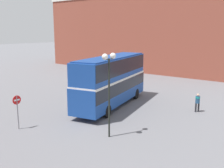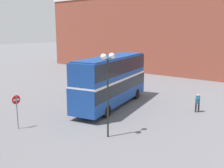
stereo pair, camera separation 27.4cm
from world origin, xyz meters
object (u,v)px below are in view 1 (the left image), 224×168
double_decker_bus (112,78)px  pedestrian_foreground (198,101)px  parked_car_kerb_near (88,79)px  street_lamp_twin_globe (109,72)px  no_entry_sign (17,106)px

double_decker_bus → pedestrian_foreground: 8.13m
parked_car_kerb_near → street_lamp_twin_globe: bearing=56.3°
double_decker_bus → no_entry_sign: 9.39m
no_entry_sign → double_decker_bus: bearing=-10.7°
pedestrian_foreground → no_entry_sign: no_entry_sign is taller
double_decker_bus → pedestrian_foreground: (3.11, -7.31, -1.74)m
double_decker_bus → street_lamp_twin_globe: bearing=-155.9°
pedestrian_foreground → parked_car_kerb_near: 16.65m
pedestrian_foreground → street_lamp_twin_globe: street_lamp_twin_globe is taller
parked_car_kerb_near → no_entry_sign: (-15.51, -7.29, 0.96)m
pedestrian_foreground → street_lamp_twin_globe: bearing=-56.1°
double_decker_bus → parked_car_kerb_near: size_ratio=2.61×
parked_car_kerb_near → street_lamp_twin_globe: (-12.55, -13.55, 3.72)m
double_decker_bus → street_lamp_twin_globe: size_ratio=1.99×
pedestrian_foreground → parked_car_kerb_near: size_ratio=0.38×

